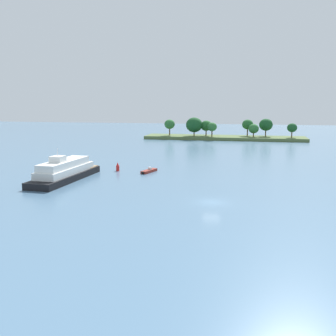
% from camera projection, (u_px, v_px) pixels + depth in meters
% --- Properties ---
extents(ground_plane, '(400.00, 400.00, 0.00)m').
position_uv_depth(ground_plane, '(211.00, 202.00, 57.54)').
color(ground_plane, slate).
extents(treeline_island, '(62.10, 12.91, 8.46)m').
position_uv_depth(treeline_island, '(223.00, 132.00, 152.35)').
color(treeline_island, '#566B3D').
rests_on(treeline_island, ground).
extents(fishing_skiff, '(2.62, 5.15, 1.05)m').
position_uv_depth(fishing_skiff, '(149.00, 171.00, 81.74)').
color(fishing_skiff, maroon).
rests_on(fishing_skiff, ground).
extents(white_riverboat, '(6.11, 20.04, 6.34)m').
position_uv_depth(white_riverboat, '(65.00, 171.00, 73.47)').
color(white_riverboat, black).
rests_on(white_riverboat, ground).
extents(channel_buoy_red, '(0.70, 0.70, 1.90)m').
position_uv_depth(channel_buoy_red, '(118.00, 167.00, 83.14)').
color(channel_buoy_red, red).
rests_on(channel_buoy_red, ground).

